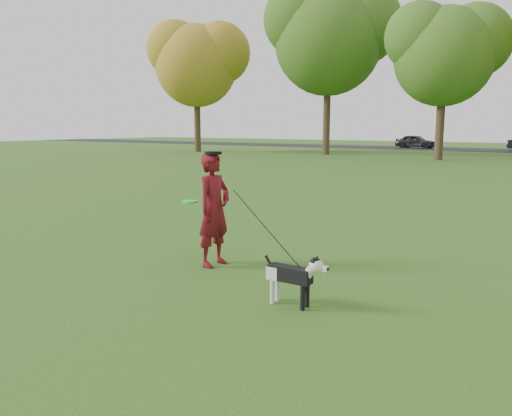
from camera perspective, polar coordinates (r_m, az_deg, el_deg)
The scene contains 6 objects.
ground at distance 6.34m, azimuth -0.61°, elevation -9.04°, with size 120.00×120.00×0.00m, color #285116.
man at distance 7.15m, azimuth -4.81°, elevation -0.18°, with size 0.60×0.39×1.64m, color #5B0D0E.
dog at distance 5.61m, azimuth 4.44°, elevation -7.50°, with size 0.82×0.16×0.62m.
car_left at distance 46.80m, azimuth 17.79°, elevation 7.26°, with size 1.40×3.47×1.18m, color black.
man_held_items at distance 6.16m, azimuth 0.97°, elevation -2.11°, with size 2.38×0.95×1.23m.
tree_row at distance 31.87m, azimuth 25.84°, elevation 18.26°, with size 51.74×8.86×12.01m.
Camera 1 is at (3.39, -4.97, 2.01)m, focal length 35.00 mm.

